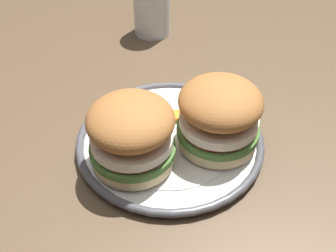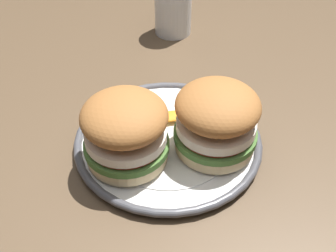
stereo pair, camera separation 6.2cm
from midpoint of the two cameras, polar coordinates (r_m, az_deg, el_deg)
The scene contains 8 objects.
dining_table at distance 0.76m, azimuth 2.29°, elevation -3.58°, with size 1.40×1.03×0.72m.
dinner_plate at distance 0.65m, azimuth 2.76°, elevation -2.13°, with size 0.28×0.28×0.02m.
sandwich_half_left at distance 0.60m, azimuth 9.37°, elevation 0.78°, with size 0.14×0.14×0.10m.
sandwich_half_right at distance 0.58m, azimuth -2.58°, elevation -0.62°, with size 0.14×0.14×0.10m.
orange_peel_curled at distance 0.68m, azimuth -2.83°, elevation 1.92°, with size 0.07×0.07×0.01m.
orange_peel_strip_long at distance 0.67m, azimuth 2.81°, elevation 1.15°, with size 0.04×0.07×0.01m.
orange_peel_strip_short at distance 0.70m, azimuth 7.06°, elevation 2.94°, with size 0.08×0.06×0.01m.
drinking_glass at distance 0.89m, azimuth 2.73°, elevation 15.18°, with size 0.07×0.07×0.12m.
Camera 2 is at (-0.52, -0.07, 1.18)m, focal length 46.42 mm.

